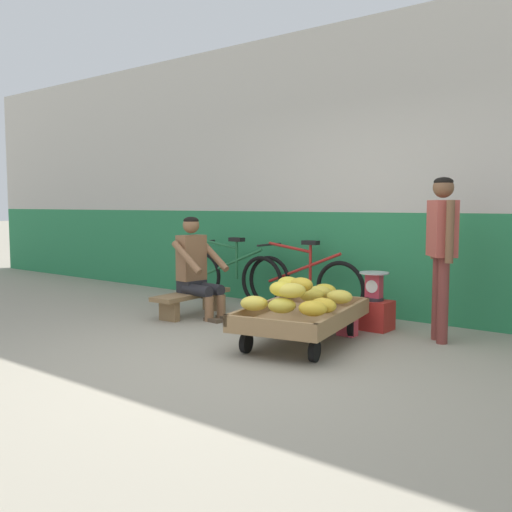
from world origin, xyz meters
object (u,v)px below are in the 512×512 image
(banana_cart, at_px, (302,318))
(plastic_crate, at_px, (374,315))
(low_bench, at_px, (192,298))
(bicycle_near_left, at_px, (231,276))
(customer_adult, at_px, (442,240))
(shopping_bag, at_px, (347,323))
(bicycle_far_left, at_px, (303,282))
(weighing_scale, at_px, (374,286))
(vendor_seated, at_px, (196,267))

(banana_cart, height_order, plastic_crate, banana_cart)
(low_bench, bearing_deg, bicycle_near_left, 102.92)
(customer_adult, bearing_deg, shopping_bag, -158.05)
(bicycle_far_left, bearing_deg, weighing_scale, -19.47)
(bicycle_far_left, distance_m, customer_adult, 2.02)
(banana_cart, xyz_separation_m, weighing_scale, (0.22, 0.98, 0.21))
(low_bench, relative_size, plastic_crate, 3.11)
(weighing_scale, height_order, bicycle_near_left, bicycle_near_left)
(low_bench, height_order, shopping_bag, low_bench)
(vendor_seated, relative_size, shopping_bag, 4.75)
(bicycle_near_left, xyz_separation_m, shopping_bag, (2.14, -0.74, -0.23))
(banana_cart, xyz_separation_m, plastic_crate, (0.22, 0.98, -0.09))
(low_bench, relative_size, customer_adult, 0.73)
(low_bench, height_order, bicycle_far_left, bicycle_far_left)
(bicycle_near_left, distance_m, customer_adult, 3.03)
(banana_cart, relative_size, bicycle_near_left, 0.95)
(shopping_bag, bearing_deg, customer_adult, 21.95)
(low_bench, height_order, weighing_scale, weighing_scale)
(weighing_scale, relative_size, shopping_bag, 1.25)
(bicycle_near_left, height_order, shopping_bag, bicycle_near_left)
(vendor_seated, relative_size, bicycle_near_left, 0.69)
(low_bench, distance_m, vendor_seated, 0.38)
(low_bench, distance_m, bicycle_near_left, 0.97)
(plastic_crate, bearing_deg, bicycle_far_left, 160.58)
(bicycle_far_left, xyz_separation_m, customer_adult, (1.86, -0.49, 0.60))
(low_bench, xyz_separation_m, vendor_seated, (0.09, -0.01, 0.37))
(bicycle_near_left, height_order, customer_adult, customer_adult)
(low_bench, bearing_deg, plastic_crate, 17.04)
(customer_adult, bearing_deg, weighing_scale, 172.78)
(bicycle_far_left, distance_m, shopping_bag, 1.36)
(banana_cart, distance_m, vendor_seated, 1.76)
(weighing_scale, relative_size, customer_adult, 0.20)
(weighing_scale, distance_m, bicycle_near_left, 2.24)
(vendor_seated, relative_size, customer_adult, 0.75)
(weighing_scale, bearing_deg, banana_cart, -102.80)
(vendor_seated, distance_m, plastic_crate, 2.05)
(weighing_scale, bearing_deg, bicycle_near_left, 171.64)
(plastic_crate, distance_m, customer_adult, 1.08)
(banana_cart, distance_m, low_bench, 1.82)
(vendor_seated, relative_size, plastic_crate, 3.17)
(banana_cart, height_order, shopping_bag, banana_cart)
(vendor_seated, height_order, bicycle_near_left, vendor_seated)
(shopping_bag, bearing_deg, weighing_scale, 79.99)
(vendor_seated, relative_size, weighing_scale, 3.80)
(bicycle_near_left, bearing_deg, bicycle_far_left, 4.04)
(weighing_scale, xyz_separation_m, customer_adult, (0.72, -0.09, 0.50))
(bicycle_near_left, distance_m, bicycle_far_left, 1.08)
(bicycle_near_left, bearing_deg, weighing_scale, -8.36)
(plastic_crate, xyz_separation_m, shopping_bag, (-0.07, -0.41, -0.03))
(weighing_scale, bearing_deg, bicycle_far_left, 160.53)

